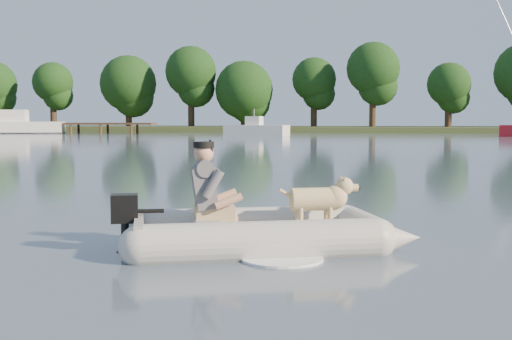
% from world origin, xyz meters
% --- Properties ---
extents(water, '(160.00, 160.00, 0.00)m').
position_xyz_m(water, '(0.00, 0.00, 0.00)').
color(water, slate).
rests_on(water, ground).
extents(shore_bank, '(160.00, 12.00, 0.70)m').
position_xyz_m(shore_bank, '(0.00, 62.00, 0.25)').
color(shore_bank, '#47512D').
rests_on(shore_bank, water).
extents(dock, '(18.00, 2.00, 1.04)m').
position_xyz_m(dock, '(-26.00, 52.00, 0.52)').
color(dock, '#4C331E').
rests_on(dock, water).
extents(treeline, '(71.02, 7.35, 9.27)m').
position_xyz_m(treeline, '(-3.71, 61.11, 5.48)').
color(treeline, '#332316').
rests_on(treeline, shore_bank).
extents(dinghy, '(5.40, 4.74, 1.30)m').
position_xyz_m(dinghy, '(0.37, 0.15, 0.55)').
color(dinghy, '#9F9F9A').
rests_on(dinghy, water).
extents(man, '(0.82, 0.76, 1.00)m').
position_xyz_m(man, '(-0.27, -0.01, 0.72)').
color(man, '#5C5C61').
rests_on(man, dinghy).
extents(dog, '(0.92, 0.56, 0.58)m').
position_xyz_m(dog, '(0.93, 0.38, 0.48)').
color(dog, tan).
rests_on(dog, dinghy).
extents(outboard_motor, '(0.45, 0.38, 0.73)m').
position_xyz_m(outboard_motor, '(-1.11, -0.33, 0.29)').
color(outboard_motor, black).
rests_on(outboard_motor, dinghy).
extents(cabin_cruiser, '(9.24, 5.49, 2.70)m').
position_xyz_m(cabin_cruiser, '(-30.18, 50.88, 1.14)').
color(cabin_cruiser, white).
rests_on(cabin_cruiser, water).
extents(motorboat, '(6.05, 3.39, 2.42)m').
position_xyz_m(motorboat, '(-6.70, 48.62, 1.10)').
color(motorboat, white).
rests_on(motorboat, water).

